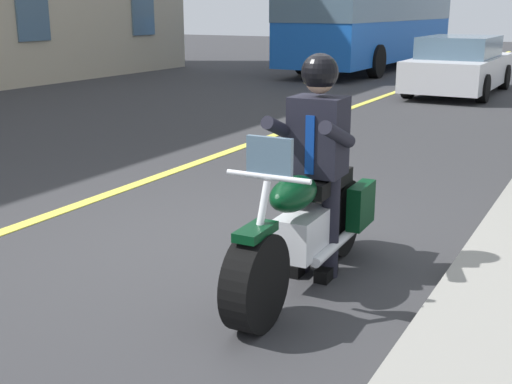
{
  "coord_description": "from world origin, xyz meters",
  "views": [
    {
      "loc": [
        4.7,
        2.96,
        2.06
      ],
      "look_at": [
        0.64,
        0.71,
        0.75
      ],
      "focal_mm": 45.97,
      "sensor_mm": 36.0,
      "label": 1
    }
  ],
  "objects": [
    {
      "name": "bus_near",
      "position": [
        -17.9,
        -4.8,
        1.87
      ],
      "size": [
        11.05,
        2.7,
        3.3
      ],
      "color": "blue",
      "rests_on": "ground_plane"
    },
    {
      "name": "lane_center_stripe",
      "position": [
        0.0,
        -2.0,
        0.01
      ],
      "size": [
        60.0,
        0.16,
        0.01
      ],
      "primitive_type": "cube",
      "color": "#E5DB4C",
      "rests_on": "ground_plane"
    },
    {
      "name": "ground_plane",
      "position": [
        0.0,
        0.0,
        0.0
      ],
      "size": [
        80.0,
        80.0,
        0.0
      ],
      "primitive_type": "plane",
      "color": "#333335"
    },
    {
      "name": "rider_main",
      "position": [
        0.2,
        1.0,
        1.04
      ],
      "size": [
        0.63,
        0.56,
        1.74
      ],
      "color": "black",
      "rests_on": "ground_plane"
    },
    {
      "name": "car_silver",
      "position": [
        -12.04,
        -0.57,
        0.69
      ],
      "size": [
        4.6,
        1.92,
        1.4
      ],
      "color": "silver",
      "rests_on": "ground_plane"
    },
    {
      "name": "motorcycle_main",
      "position": [
        0.39,
        1.01,
        0.45
      ],
      "size": [
        2.22,
        0.63,
        1.26
      ],
      "color": "black",
      "rests_on": "ground_plane"
    }
  ]
}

